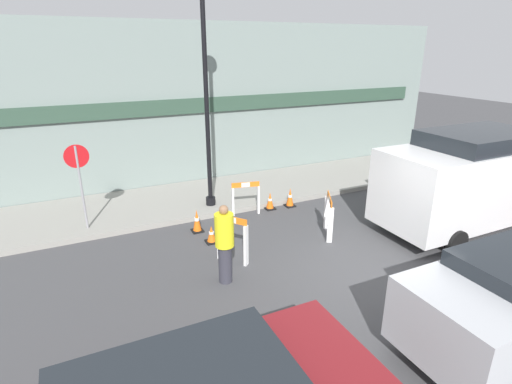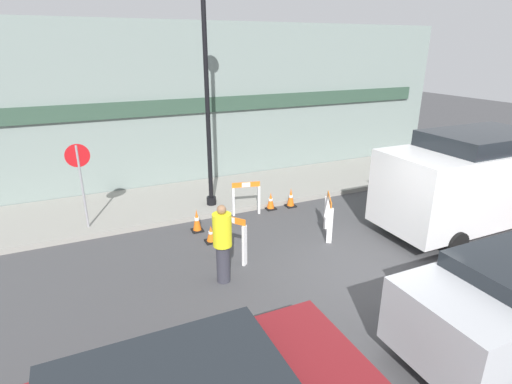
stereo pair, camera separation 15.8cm
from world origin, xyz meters
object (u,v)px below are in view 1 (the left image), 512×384
(person_worker, at_px, (225,242))
(streetlamp_post, at_px, (205,69))
(work_van, at_px, (475,176))
(stop_sign, at_px, (79,173))

(person_worker, bearing_deg, streetlamp_post, 30.68)
(person_worker, height_order, work_van, work_van)
(stop_sign, height_order, work_van, work_van)
(streetlamp_post, bearing_deg, work_van, -34.29)
(streetlamp_post, bearing_deg, person_worker, -105.04)
(stop_sign, xyz_separation_m, work_van, (9.60, -3.98, -0.24))
(streetlamp_post, xyz_separation_m, stop_sign, (-3.53, -0.17, -2.45))
(streetlamp_post, distance_m, work_van, 7.83)
(streetlamp_post, relative_size, work_van, 1.15)
(stop_sign, relative_size, work_van, 0.42)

